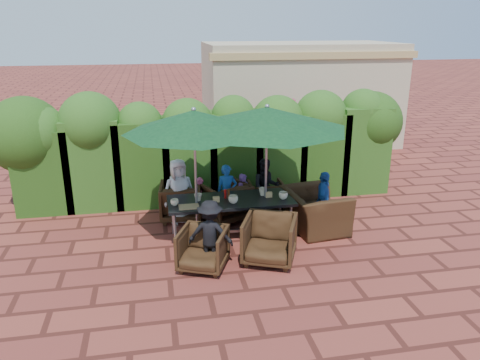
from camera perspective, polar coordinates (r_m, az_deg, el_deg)
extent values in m
plane|color=maroon|center=(8.59, -1.41, -7.53)|extent=(80.00, 80.00, 0.00)
cube|color=black|center=(8.49, -1.13, -2.54)|extent=(2.27, 0.90, 0.05)
cube|color=gray|center=(8.72, -1.11, -6.25)|extent=(2.07, 0.05, 0.05)
cylinder|color=gray|center=(8.21, -7.90, -6.31)|extent=(0.05, 0.05, 0.70)
cylinder|color=gray|center=(8.85, -8.15, -4.42)|extent=(0.05, 0.05, 0.70)
cylinder|color=gray|center=(8.54, 6.19, -5.24)|extent=(0.05, 0.05, 0.70)
cylinder|color=gray|center=(9.15, 4.94, -3.50)|extent=(0.05, 0.05, 0.70)
cylinder|color=gray|center=(8.64, -5.18, -7.36)|extent=(0.44, 0.44, 0.03)
cylinder|color=gray|center=(8.19, -5.41, 0.12)|extent=(0.04, 0.04, 2.40)
cone|color=black|center=(7.93, -5.64, 7.13)|extent=(2.42, 2.42, 0.38)
sphere|color=gray|center=(7.89, -5.68, 8.55)|extent=(0.08, 0.08, 0.08)
cylinder|color=gray|center=(8.89, 3.04, -6.51)|extent=(0.44, 0.44, 0.03)
cylinder|color=gray|center=(8.46, 3.18, 0.78)|extent=(0.04, 0.04, 2.40)
cone|color=black|center=(8.20, 3.30, 7.58)|extent=(2.88, 2.88, 0.38)
sphere|color=gray|center=(8.17, 3.33, 8.95)|extent=(0.08, 0.08, 0.08)
imported|color=black|center=(9.49, -7.26, -2.36)|extent=(0.87, 0.83, 0.83)
imported|color=black|center=(9.38, -1.70, -2.40)|extent=(1.06, 1.03, 0.84)
imported|color=black|center=(9.76, 3.21, -1.93)|extent=(0.73, 0.68, 0.73)
imported|color=black|center=(7.60, -4.56, -8.14)|extent=(0.93, 0.91, 0.75)
imported|color=black|center=(7.78, 3.61, -7.00)|extent=(1.07, 1.04, 0.86)
imported|color=black|center=(8.99, 9.14, -2.92)|extent=(0.90, 1.27, 1.04)
imported|color=silver|center=(9.22, -7.47, -1.41)|extent=(0.71, 0.52, 1.31)
imported|color=#1D52A2|center=(9.37, -1.61, -1.51)|extent=(0.43, 0.36, 1.12)
imported|color=black|center=(9.59, 3.16, -0.86)|extent=(0.60, 0.41, 1.19)
imported|color=black|center=(7.59, -3.64, -6.53)|extent=(0.79, 0.55, 1.13)
imported|color=#1D52A2|center=(9.06, 10.10, -2.49)|extent=(0.58, 0.75, 1.14)
imported|color=#EB5286|center=(9.50, -4.84, -2.19)|extent=(0.36, 0.32, 0.85)
imported|color=#804699|center=(9.54, 0.44, -1.85)|extent=(0.40, 0.37, 0.90)
imported|color=green|center=(12.56, 2.24, 4.82)|extent=(1.52, 1.27, 1.59)
imported|color=#EB5286|center=(12.94, 5.80, 5.78)|extent=(1.05, 0.95, 1.86)
imported|color=gray|center=(13.09, 9.36, 5.82)|extent=(1.30, 1.16, 1.89)
imported|color=beige|center=(8.27, -7.98, -2.71)|extent=(0.14, 0.14, 0.11)
imported|color=beige|center=(8.42, -5.14, -2.11)|extent=(0.14, 0.14, 0.13)
imported|color=beige|center=(8.28, -0.83, -2.37)|extent=(0.18, 0.18, 0.14)
imported|color=beige|center=(8.66, 2.80, -1.43)|extent=(0.15, 0.15, 0.14)
imported|color=beige|center=(8.51, 5.29, -1.90)|extent=(0.17, 0.17, 0.13)
cylinder|color=#B20C0A|center=(8.50, -1.80, -1.71)|extent=(0.04, 0.04, 0.17)
cylinder|color=#4C230C|center=(8.50, -1.39, -1.71)|extent=(0.04, 0.04, 0.17)
cube|color=#A47D4F|center=(8.17, -6.25, -3.26)|extent=(0.35, 0.25, 0.02)
cube|color=tan|center=(8.35, -2.93, -2.36)|extent=(0.12, 0.06, 0.10)
cube|color=tan|center=(8.58, 3.53, -1.79)|extent=(0.12, 0.06, 0.10)
cube|color=#1E3D10|center=(10.58, -22.66, 1.17)|extent=(1.15, 0.95, 1.75)
sphere|color=#1E3D10|center=(10.40, -23.19, 5.25)|extent=(1.16, 1.16, 1.16)
cube|color=#1E3D10|center=(10.39, -17.34, 1.99)|extent=(1.15, 0.95, 1.93)
sphere|color=#1E3D10|center=(10.19, -17.80, 6.65)|extent=(1.29, 1.29, 1.29)
cube|color=#1E3D10|center=(10.33, -11.81, 2.12)|extent=(1.15, 0.95, 1.85)
sphere|color=#1E3D10|center=(10.13, -12.11, 6.60)|extent=(0.97, 0.97, 0.97)
cube|color=#1E3D10|center=(10.35, -6.27, 2.38)|extent=(1.15, 0.95, 1.83)
sphere|color=#1E3D10|center=(10.16, -6.43, 6.79)|extent=(1.11, 1.11, 1.11)
cube|color=#1E3D10|center=(10.45, -0.80, 2.98)|extent=(1.15, 0.95, 1.94)
sphere|color=#1E3D10|center=(10.25, -0.83, 7.67)|extent=(0.96, 0.96, 0.96)
cube|color=#1E3D10|center=(10.68, 4.49, 2.86)|extent=(1.15, 0.95, 1.79)
sphere|color=#1E3D10|center=(10.50, 4.60, 7.06)|extent=(1.19, 1.19, 1.19)
cube|color=#1E3D10|center=(10.97, 9.56, 3.32)|extent=(1.15, 0.95, 1.88)
sphere|color=#1E3D10|center=(10.78, 9.80, 7.63)|extent=(1.19, 1.19, 1.19)
cube|color=#1E3D10|center=(11.34, 14.34, 3.79)|extent=(1.15, 0.95, 2.00)
sphere|color=#1E3D10|center=(11.15, 14.71, 8.25)|extent=(0.97, 0.97, 0.97)
sphere|color=#1E3D10|center=(10.57, -24.63, 4.98)|extent=(1.60, 1.60, 1.60)
sphere|color=#1E3D10|center=(11.42, 15.75, 6.88)|extent=(1.40, 1.40, 1.40)
cube|color=tan|center=(15.52, 7.25, 10.36)|extent=(6.00, 3.00, 3.20)
cube|color=tan|center=(14.02, 9.33, 14.75)|extent=(6.20, 0.25, 0.20)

